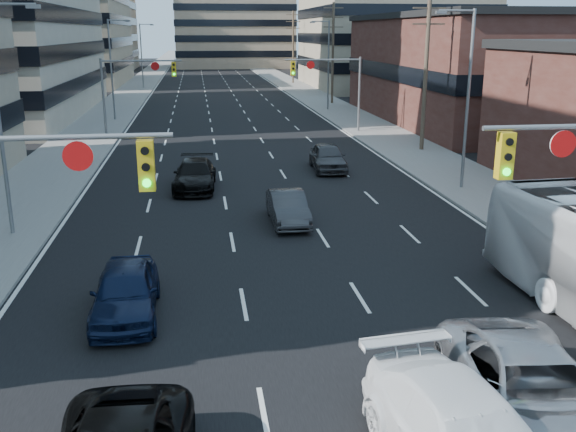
{
  "coord_description": "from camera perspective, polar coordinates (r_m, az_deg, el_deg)",
  "views": [
    {
      "loc": [
        -2.97,
        -5.88,
        7.93
      ],
      "look_at": [
        -0.19,
        13.81,
        2.2
      ],
      "focal_mm": 40.0,
      "sensor_mm": 36.0,
      "label": 1
    }
  ],
  "objects": [
    {
      "name": "sedan_blue",
      "position": [
        19.07,
        -14.24,
        -6.51
      ],
      "size": [
        1.9,
        4.54,
        1.54
      ],
      "primitive_type": "imported",
      "rotation": [
        0.0,
        0.0,
        0.02
      ],
      "color": "black",
      "rests_on": "ground"
    },
    {
      "name": "silver_suv",
      "position": [
        14.51,
        20.9,
        -14.37
      ],
      "size": [
        3.38,
        6.26,
        1.67
      ],
      "primitive_type": "imported",
      "rotation": [
        0.0,
        0.0,
        -0.1
      ],
      "color": "#A4A5A8",
      "rests_on": "ground"
    },
    {
      "name": "signal_far_left",
      "position": [
        51.22,
        -13.57,
        11.58
      ],
      "size": [
        6.09,
        0.33,
        6.0
      ],
      "color": "slate",
      "rests_on": "ground"
    },
    {
      "name": "sidewalk_right",
      "position": [
        136.87,
        -2.0,
        12.79
      ],
      "size": [
        5.0,
        300.0,
        0.15
      ],
      "primitive_type": "cube",
      "color": "slate",
      "rests_on": "ground"
    },
    {
      "name": "signal_far_right",
      "position": [
        52.1,
        3.87,
        12.05
      ],
      "size": [
        6.09,
        0.33,
        6.0
      ],
      "color": "slate",
      "rests_on": "ground"
    },
    {
      "name": "bg_block_left",
      "position": [
        148.02,
        -18.52,
        16.1
      ],
      "size": [
        24.0,
        24.0,
        20.0
      ],
      "primitive_type": "cube",
      "color": "#ADA089",
      "rests_on": "ground"
    },
    {
      "name": "streetlight_left_mid",
      "position": [
        61.39,
        -15.31,
        12.85
      ],
      "size": [
        2.03,
        0.22,
        9.0
      ],
      "color": "slate",
      "rests_on": "ground"
    },
    {
      "name": "utility_pole_distant",
      "position": [
        103.02,
        0.45,
        14.89
      ],
      "size": [
        2.2,
        0.28,
        11.0
      ],
      "color": "#4C3D2D",
      "rests_on": "ground"
    },
    {
      "name": "streetlight_left_near",
      "position": [
        27.06,
        -24.08,
        8.6
      ],
      "size": [
        2.03,
        0.22,
        9.0
      ],
      "color": "slate",
      "rests_on": "ground"
    },
    {
      "name": "sedan_black_far",
      "position": [
        33.75,
        -8.28,
        3.62
      ],
      "size": [
        2.41,
        5.26,
        1.49
      ],
      "primitive_type": "imported",
      "rotation": [
        0.0,
        0.0,
        -0.06
      ],
      "color": "black",
      "rests_on": "ground"
    },
    {
      "name": "utility_pole_midblock",
      "position": [
        73.49,
        4.01,
        14.37
      ],
      "size": [
        2.2,
        0.28,
        11.0
      ],
      "color": "#4C3D2D",
      "rests_on": "ground"
    },
    {
      "name": "storefront_right_mid",
      "position": [
        62.14,
        18.12,
        12.15
      ],
      "size": [
        20.0,
        30.0,
        9.0
      ],
      "primitive_type": "cube",
      "color": "#472119",
      "rests_on": "ground"
    },
    {
      "name": "sidewalk_left",
      "position": [
        136.37,
        -11.89,
        12.45
      ],
      "size": [
        5.0,
        300.0,
        0.15
      ],
      "primitive_type": "cube",
      "color": "slate",
      "rests_on": "ground"
    },
    {
      "name": "streetlight_left_far",
      "position": [
        96.2,
        -12.81,
        13.99
      ],
      "size": [
        2.03,
        0.22,
        9.0
      ],
      "color": "slate",
      "rests_on": "ground"
    },
    {
      "name": "sedan_grey_right",
      "position": [
        38.1,
        3.57,
        5.25
      ],
      "size": [
        2.09,
        4.73,
        1.58
      ],
      "primitive_type": "imported",
      "rotation": [
        0.0,
        0.0,
        -0.05
      ],
      "color": "#38383B",
      "rests_on": "ground"
    },
    {
      "name": "utility_pole_block",
      "position": [
        44.59,
        12.18,
        12.97
      ],
      "size": [
        2.2,
        0.28,
        11.0
      ],
      "color": "#4C3D2D",
      "rests_on": "ground"
    },
    {
      "name": "bg_block_right",
      "position": [
        140.32,
        6.63,
        15.2
      ],
      "size": [
        22.0,
        22.0,
        12.0
      ],
      "primitive_type": "cube",
      "color": "gray",
      "rests_on": "ground"
    },
    {
      "name": "streetlight_right_near",
      "position": [
        33.74,
        15.5,
        10.62
      ],
      "size": [
        2.03,
        0.22,
        9.0
      ],
      "color": "slate",
      "rests_on": "ground"
    },
    {
      "name": "office_right_far",
      "position": [
        97.96,
        8.88,
        15.36
      ],
      "size": [
        22.0,
        28.0,
        14.0
      ],
      "primitive_type": "cube",
      "color": "gray",
      "rests_on": "ground"
    },
    {
      "name": "streetlight_right_far",
      "position": [
        67.27,
        3.48,
        13.6
      ],
      "size": [
        2.03,
        0.22,
        9.0
      ],
      "color": "slate",
      "rests_on": "ground"
    },
    {
      "name": "road_surface",
      "position": [
        136.14,
        -6.94,
        12.64
      ],
      "size": [
        18.0,
        300.0,
        0.02
      ],
      "primitive_type": "cube",
      "color": "black",
      "rests_on": "ground"
    },
    {
      "name": "office_left_far",
      "position": [
        107.94,
        -20.0,
        15.2
      ],
      "size": [
        20.0,
        30.0,
        16.0
      ],
      "primitive_type": "cube",
      "color": "gray",
      "rests_on": "ground"
    },
    {
      "name": "sedan_grey_center",
      "position": [
        27.38,
        -0.02,
        0.74
      ],
      "size": [
        1.49,
        4.17,
        1.37
      ],
      "primitive_type": "imported",
      "rotation": [
        0.0,
        0.0,
        0.01
      ],
      "color": "#303032",
      "rests_on": "ground"
    }
  ]
}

